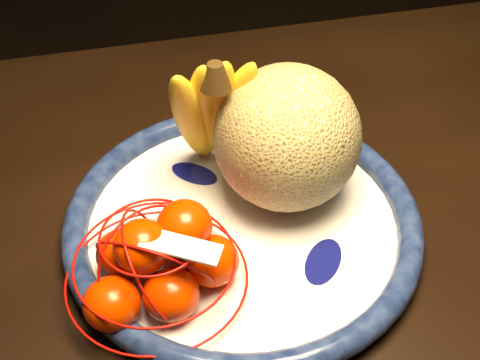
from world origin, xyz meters
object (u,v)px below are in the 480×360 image
object	(u,v)px
dining_table	(78,321)
cantaloupe	(287,138)
fruit_bowl	(243,223)
mandarin_bag	(160,261)
banana_bunch	(208,108)

from	to	relation	value
dining_table	cantaloupe	size ratio (longest dim) A/B	9.37
fruit_bowl	cantaloupe	size ratio (longest dim) A/B	2.45
dining_table	fruit_bowl	xyz separation A→B (m)	(0.19, 0.01, 0.09)
dining_table	mandarin_bag	distance (m)	0.16
fruit_bowl	mandarin_bag	bearing A→B (deg)	-150.76
dining_table	fruit_bowl	distance (m)	0.21
dining_table	banana_bunch	bearing A→B (deg)	31.79
dining_table	fruit_bowl	size ratio (longest dim) A/B	3.83
cantaloupe	mandarin_bag	size ratio (longest dim) A/B	0.81
dining_table	cantaloupe	world-z (taller)	cantaloupe
fruit_bowl	mandarin_bag	size ratio (longest dim) A/B	1.98
fruit_bowl	dining_table	bearing A→B (deg)	-177.38
mandarin_bag	cantaloupe	bearing A→B (deg)	29.67
banana_bunch	mandarin_bag	xyz separation A→B (m)	(-0.09, -0.14, -0.06)
dining_table	fruit_bowl	bearing A→B (deg)	5.81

